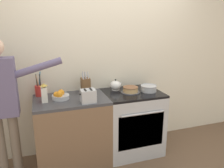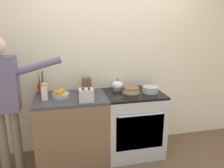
{
  "view_description": "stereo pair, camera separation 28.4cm",
  "coord_description": "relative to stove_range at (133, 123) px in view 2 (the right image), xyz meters",
  "views": [
    {
      "loc": [
        -0.95,
        -2.32,
        1.8
      ],
      "look_at": [
        -0.08,
        0.29,
        1.05
      ],
      "focal_mm": 35.0,
      "sensor_mm": 36.0,
      "label": 1
    },
    {
      "loc": [
        -0.68,
        -2.39,
        1.8
      ],
      "look_at": [
        -0.08,
        0.29,
        1.05
      ],
      "focal_mm": 35.0,
      "sensor_mm": 36.0,
      "label": 2
    }
  ],
  "objects": [
    {
      "name": "milk_carton",
      "position": [
        -1.16,
        -0.04,
        0.56
      ],
      "size": [
        0.07,
        0.07,
        0.23
      ],
      "color": "white",
      "rests_on": "counter_cabinet"
    },
    {
      "name": "stove_range",
      "position": [
        0.0,
        0.0,
        0.0
      ],
      "size": [
        0.78,
        0.67,
        0.9
      ],
      "color": "#B7BABF",
      "rests_on": "ground_plane"
    },
    {
      "name": "toaster",
      "position": [
        -0.67,
        -0.21,
        0.53
      ],
      "size": [
        0.19,
        0.15,
        0.16
      ],
      "color": "#B7BABF",
      "rests_on": "counter_cabinet"
    },
    {
      "name": "ground_plane",
      "position": [
        -0.23,
        -0.31,
        -0.45
      ],
      "size": [
        16.0,
        16.0,
        0.0
      ],
      "primitive_type": "plane",
      "color": "brown"
    },
    {
      "name": "wall_back",
      "position": [
        -0.23,
        0.34,
        0.85
      ],
      "size": [
        8.0,
        0.04,
        2.6
      ],
      "color": "silver",
      "rests_on": "ground_plane"
    },
    {
      "name": "counter_cabinet",
      "position": [
        -0.85,
        0.0,
        -0.0
      ],
      "size": [
        0.91,
        0.63,
        0.9
      ],
      "color": "brown",
      "rests_on": "ground_plane"
    },
    {
      "name": "fruit_bowl",
      "position": [
        -0.97,
        0.02,
        0.49
      ],
      "size": [
        0.21,
        0.21,
        0.12
      ],
      "color": "#B7BABF",
      "rests_on": "counter_cabinet"
    },
    {
      "name": "person_baker",
      "position": [
        -1.61,
        -0.06,
        0.55
      ],
      "size": [
        0.94,
        0.2,
        1.67
      ],
      "rotation": [
        0.0,
        0.0,
        0.17
      ],
      "color": "#7A6B5B",
      "rests_on": "ground_plane"
    },
    {
      "name": "layer_cake",
      "position": [
        -0.04,
        -0.01,
        0.49
      ],
      "size": [
        0.25,
        0.25,
        0.08
      ],
      "color": "#4C4C51",
      "rests_on": "stove_range"
    },
    {
      "name": "tea_kettle",
      "position": [
        -0.19,
        0.17,
        0.51
      ],
      "size": [
        0.19,
        0.16,
        0.16
      ],
      "color": "white",
      "rests_on": "stove_range"
    },
    {
      "name": "mixing_bowl",
      "position": [
        0.22,
        -0.04,
        0.49
      ],
      "size": [
        0.23,
        0.23,
        0.09
      ],
      "color": "#B7BABF",
      "rests_on": "stove_range"
    },
    {
      "name": "utensil_crock",
      "position": [
        -1.22,
        0.24,
        0.53
      ],
      "size": [
        0.1,
        0.1,
        0.32
      ],
      "color": "red",
      "rests_on": "counter_cabinet"
    },
    {
      "name": "knife_block",
      "position": [
        -0.62,
        0.17,
        0.56
      ],
      "size": [
        0.11,
        0.13,
        0.3
      ],
      "color": "brown",
      "rests_on": "counter_cabinet"
    }
  ]
}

